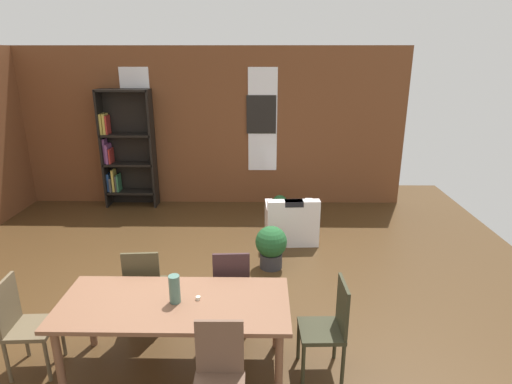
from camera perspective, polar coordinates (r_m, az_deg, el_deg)
ground_plane at (r=5.24m, az=-12.93°, el=-15.91°), size 10.23×10.23×0.00m
back_wall_brick at (r=8.39m, az=-7.38°, el=8.55°), size 7.82×0.12×3.01m
window_pane_0 at (r=8.56m, az=-15.53°, el=9.24°), size 0.55×0.02×1.95m
window_pane_1 at (r=8.22m, az=0.89°, el=9.55°), size 0.55×0.02×1.95m
dining_table at (r=4.11m, az=-10.84°, el=-15.13°), size 2.10×0.90×0.75m
vase_on_table at (r=3.99m, az=-10.83°, el=-12.61°), size 0.10×0.10×0.27m
tealight_candle_0 at (r=4.05m, az=-7.74°, el=-13.86°), size 0.04×0.04×0.03m
dining_chair_head_left at (r=4.67m, az=-28.69°, el=-15.05°), size 0.42×0.42×0.95m
dining_chair_head_right at (r=4.17m, az=9.76°, el=-17.10°), size 0.41×0.41×0.95m
dining_chair_near_right at (r=3.60m, az=-4.96°, el=-23.46°), size 0.40×0.40×0.95m
dining_chair_far_left at (r=4.85m, az=-14.65°, el=-11.94°), size 0.43×0.43×0.95m
dining_chair_far_right at (r=4.70m, az=-3.25°, el=-12.40°), size 0.42×0.42×0.95m
bookshelf_tall at (r=8.55m, az=-17.12°, el=5.46°), size 0.98×0.33×2.25m
armchair_white at (r=6.92m, az=4.70°, el=-4.08°), size 0.84×0.84×0.75m
potted_plant_corner at (r=5.98m, az=2.04°, el=-7.14°), size 0.44×0.44×0.61m
potted_plant_window at (r=7.82m, az=3.18°, el=-1.84°), size 0.29×0.29×0.41m
framed_picture at (r=8.19m, az=0.71°, el=10.31°), size 0.56×0.03×0.72m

